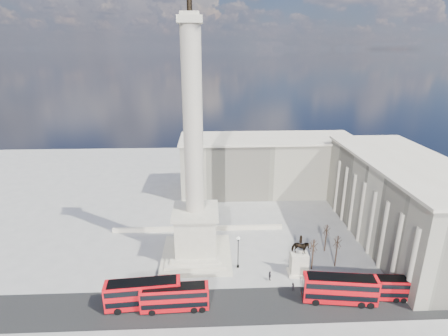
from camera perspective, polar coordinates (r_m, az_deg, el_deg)
name	(u,v)px	position (r m, az deg, el deg)	size (l,w,h in m)	color
ground	(196,271)	(70.69, -4.59, -16.44)	(180.00, 180.00, 0.00)	#9C9B94
asphalt_road	(224,306)	(62.76, 0.01, -21.66)	(120.00, 9.00, 0.01)	black
nelsons_column	(195,200)	(68.65, -4.74, -5.16)	(14.00, 14.00, 49.85)	beige
balustrade_wall	(198,229)	(83.99, -4.25, -9.83)	(40.00, 0.60, 1.10)	beige
building_east	(403,202)	(85.69, 27.25, -4.90)	(19.00, 46.00, 18.60)	beige
building_northeast	(267,164)	(104.34, 7.04, 0.57)	(51.00, 17.00, 16.60)	beige
red_bus_a	(144,294)	(62.47, -12.98, -19.37)	(12.46, 3.82, 4.97)	red
red_bus_b	(175,297)	(61.30, -7.98, -20.16)	(11.17, 3.02, 4.49)	red
red_bus_c	(378,287)	(68.33, 23.90, -17.41)	(10.34, 3.19, 4.13)	red
red_bus_d	(340,289)	(65.04, 18.46, -18.21)	(12.45, 4.32, 4.94)	red
victorian_lamp	(238,250)	(69.34, 2.33, -13.18)	(0.58, 0.58, 6.81)	black
equestrian_statue	(299,261)	(69.65, 12.17, -14.58)	(3.99, 3.00, 8.32)	beige
bare_tree_near	(338,241)	(72.35, 18.07, -11.32)	(1.61, 1.61, 7.04)	#332319
bare_tree_mid	(314,245)	(70.30, 14.43, -12.06)	(1.79, 1.79, 6.80)	#332319
bare_tree_far	(327,229)	(76.91, 16.43, -9.59)	(1.60, 1.60, 6.53)	#332319
pedestrian_walking	(307,280)	(68.57, 13.47, -17.41)	(0.58, 0.38, 1.60)	black
pedestrian_standing	(293,287)	(66.52, 11.14, -18.50)	(0.77, 0.60, 1.59)	black
pedestrian_crossing	(270,276)	(68.24, 7.50, -17.05)	(1.10, 0.46, 1.87)	black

